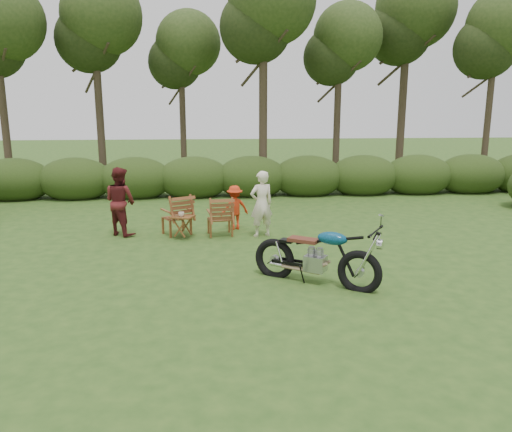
{
  "coord_description": "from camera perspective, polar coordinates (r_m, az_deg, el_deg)",
  "views": [
    {
      "loc": [
        -1.37,
        -8.24,
        3.07
      ],
      "look_at": [
        -0.5,
        1.54,
        0.9
      ],
      "focal_mm": 35.0,
      "sensor_mm": 36.0,
      "label": 1
    }
  ],
  "objects": [
    {
      "name": "tree_line",
      "position": [
        18.09,
        0.92,
        14.79
      ],
      "size": [
        22.52,
        11.62,
        8.14
      ],
      "color": "#3A2D1F",
      "rests_on": "ground"
    },
    {
      "name": "adult_a",
      "position": [
        12.05,
        0.62,
        -2.31
      ],
      "size": [
        0.67,
        0.54,
        1.59
      ],
      "primitive_type": "imported",
      "rotation": [
        0.0,
        0.0,
        3.47
      ],
      "color": "#F0E1C6",
      "rests_on": "ground"
    },
    {
      "name": "motorcycle",
      "position": [
        8.99,
        6.74,
        -7.58
      ],
      "size": [
        2.34,
        1.94,
        1.28
      ],
      "primitive_type": null,
      "rotation": [
        0.0,
        0.0,
        -0.58
      ],
      "color": "#0C6C9F",
      "rests_on": "ground"
    },
    {
      "name": "child",
      "position": [
        12.74,
        -2.43,
        -1.5
      ],
      "size": [
        0.82,
        0.62,
        1.12
      ],
      "primitive_type": "imported",
      "rotation": [
        0.0,
        0.0,
        3.45
      ],
      "color": "red",
      "rests_on": "ground"
    },
    {
      "name": "lawn_chair_left",
      "position": [
        12.38,
        -9.0,
        -2.06
      ],
      "size": [
        0.92,
        0.92,
        0.99
      ],
      "primitive_type": null,
      "rotation": [
        0.0,
        0.0,
        3.64
      ],
      "color": "brown",
      "rests_on": "ground"
    },
    {
      "name": "lawn_chair_right",
      "position": [
        12.17,
        -4.1,
        -2.18
      ],
      "size": [
        0.73,
        0.73,
        0.95
      ],
      "primitive_type": null,
      "rotation": [
        0.0,
        0.0,
        3.27
      ],
      "color": "brown",
      "rests_on": "ground"
    },
    {
      "name": "cup",
      "position": [
        11.79,
        -8.54,
        0.21
      ],
      "size": [
        0.16,
        0.16,
        0.11
      ],
      "primitive_type": "imported",
      "rotation": [
        0.0,
        0.0,
        0.19
      ],
      "color": "beige",
      "rests_on": "side_table"
    },
    {
      "name": "adult_b",
      "position": [
        12.61,
        -15.04,
        -2.06
      ],
      "size": [
        1.02,
        0.99,
        1.66
      ],
      "primitive_type": "imported",
      "rotation": [
        0.0,
        0.0,
        2.5
      ],
      "color": "#561819",
      "rests_on": "ground"
    },
    {
      "name": "side_table",
      "position": [
        11.9,
        -8.38,
        -1.28
      ],
      "size": [
        0.66,
        0.61,
        0.54
      ],
      "primitive_type": null,
      "rotation": [
        0.0,
        0.0,
        -0.39
      ],
      "color": "brown",
      "rests_on": "ground"
    },
    {
      "name": "ground",
      "position": [
        8.9,
        4.14,
        -7.74
      ],
      "size": [
        80.0,
        80.0,
        0.0
      ],
      "primitive_type": "plane",
      "color": "#264617",
      "rests_on": "ground"
    }
  ]
}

